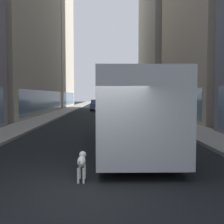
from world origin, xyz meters
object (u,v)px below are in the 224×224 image
object	(u,v)px
transit_bus	(128,106)
car_yellow_taxi	(115,107)
car_blue_hatchback	(97,105)
car_grey_wagon	(113,104)
dalmatian_dog	(82,161)

from	to	relation	value
transit_bus	car_yellow_taxi	distance (m)	21.25
car_yellow_taxi	car_blue_hatchback	distance (m)	8.05
car_yellow_taxi	car_grey_wagon	size ratio (longest dim) A/B	0.89
car_yellow_taxi	car_grey_wagon	distance (m)	11.68
transit_bus	car_blue_hatchback	distance (m)	29.03
car_blue_hatchback	dalmatian_dog	distance (m)	34.32
transit_bus	car_blue_hatchback	world-z (taller)	transit_bus
transit_bus	car_yellow_taxi	world-z (taller)	transit_bus
car_blue_hatchback	car_grey_wagon	bearing A→B (deg)	59.00
car_yellow_taxi	car_blue_hatchback	xyz separation A→B (m)	(-2.40, 7.68, 0.00)
dalmatian_dog	car_grey_wagon	bearing A→B (deg)	87.51
car_yellow_taxi	dalmatian_dog	world-z (taller)	car_yellow_taxi
car_yellow_taxi	dalmatian_dog	bearing A→B (deg)	-93.57
transit_bus	car_blue_hatchback	size ratio (longest dim) A/B	2.48
transit_bus	car_grey_wagon	world-z (taller)	transit_bus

